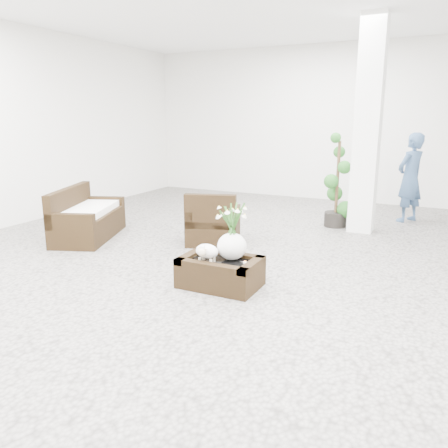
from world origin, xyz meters
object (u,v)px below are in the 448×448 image
at_px(topiary, 337,182).
at_px(loveseat, 88,213).
at_px(armchair, 213,217).
at_px(coffee_table, 220,273).

bearing_deg(topiary, loveseat, -143.46).
xyz_separation_m(armchair, loveseat, (-1.95, -0.62, -0.00)).
bearing_deg(coffee_table, loveseat, 161.23).
distance_m(coffee_table, topiary, 3.60).
bearing_deg(loveseat, topiary, -74.66).
bearing_deg(armchair, coffee_table, 101.29).
relative_size(loveseat, topiary, 0.94).
bearing_deg(topiary, armchair, -127.58).
relative_size(coffee_table, loveseat, 0.59).
height_order(coffee_table, topiary, topiary).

